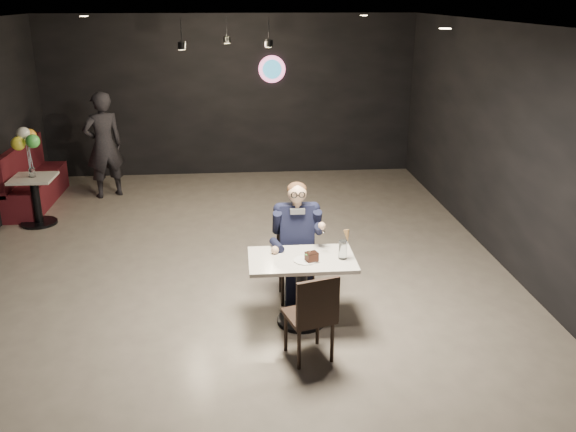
{
  "coord_description": "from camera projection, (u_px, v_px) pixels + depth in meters",
  "views": [
    {
      "loc": [
        0.11,
        -7.15,
        3.31
      ],
      "look_at": [
        0.65,
        -0.82,
        1.0
      ],
      "focal_mm": 38.0,
      "sensor_mm": 36.0,
      "label": 1
    }
  ],
  "objects": [
    {
      "name": "side_table",
      "position": [
        36.0,
        200.0,
        9.22
      ],
      "size": [
        0.61,
        0.61,
        0.76
      ],
      "primitive_type": "cube",
      "color": "silver",
      "rests_on": "floor"
    },
    {
      "name": "seated_man",
      "position": [
        297.0,
        241.0,
        6.82
      ],
      "size": [
        0.6,
        0.8,
        1.44
      ],
      "primitive_type": "cube",
      "color": "black",
      "rests_on": "floor"
    },
    {
      "name": "pendant_lights",
      "position": [
        226.0,
        27.0,
        8.71
      ],
      "size": [
        1.4,
        1.2,
        0.36
      ],
      "primitive_type": "cube",
      "color": "black",
      "rests_on": "floor"
    },
    {
      "name": "balloon_vase",
      "position": [
        32.0,
        172.0,
        9.07
      ],
      "size": [
        0.09,
        0.09,
        0.14
      ],
      "primitive_type": "cylinder",
      "color": "silver",
      "rests_on": "side_table"
    },
    {
      "name": "dessert_plate",
      "position": [
        305.0,
        260.0,
        6.22
      ],
      "size": [
        0.24,
        0.24,
        0.01
      ],
      "primitive_type": "cylinder",
      "color": "white",
      "rests_on": "main_table"
    },
    {
      "name": "booth_bench",
      "position": [
        35.0,
        175.0,
        10.09
      ],
      "size": [
        0.51,
        2.03,
        1.01
      ],
      "primitive_type": "cube",
      "color": "#4F1017",
      "rests_on": "floor"
    },
    {
      "name": "wall_sign",
      "position": [
        272.0,
        69.0,
        11.38
      ],
      "size": [
        0.5,
        0.06,
        0.5
      ],
      "primitive_type": null,
      "color": "pink",
      "rests_on": "floor"
    },
    {
      "name": "cake_slice",
      "position": [
        312.0,
        257.0,
        6.19
      ],
      "size": [
        0.14,
        0.13,
        0.08
      ],
      "primitive_type": "cube",
      "rotation": [
        0.0,
        0.0,
        0.35
      ],
      "color": "black",
      "rests_on": "dessert_plate"
    },
    {
      "name": "chair_far",
      "position": [
        296.0,
        262.0,
        6.91
      ],
      "size": [
        0.42,
        0.46,
        0.92
      ],
      "primitive_type": "cube",
      "color": "black",
      "rests_on": "floor"
    },
    {
      "name": "balloon_bunch",
      "position": [
        28.0,
        147.0,
        8.94
      ],
      "size": [
        0.37,
        0.37,
        0.61
      ],
      "primitive_type": "cube",
      "color": "#FFEF35",
      "rests_on": "balloon_vase"
    },
    {
      "name": "wafer_cone",
      "position": [
        347.0,
        236.0,
        6.21
      ],
      "size": [
        0.08,
        0.08,
        0.13
      ],
      "primitive_type": "cone",
      "rotation": [
        0.0,
        0.0,
        0.26
      ],
      "color": "tan",
      "rests_on": "sundae_glass"
    },
    {
      "name": "chair_near",
      "position": [
        309.0,
        314.0,
        5.78
      ],
      "size": [
        0.53,
        0.56,
        0.92
      ],
      "primitive_type": "cube",
      "rotation": [
        0.0,
        0.0,
        0.29
      ],
      "color": "black",
      "rests_on": "floor"
    },
    {
      "name": "main_table",
      "position": [
        302.0,
        291.0,
        6.42
      ],
      "size": [
        1.1,
        0.7,
        0.75
      ],
      "primitive_type": "cube",
      "color": "silver",
      "rests_on": "floor"
    },
    {
      "name": "mint_leaf",
      "position": [
        308.0,
        254.0,
        6.15
      ],
      "size": [
        0.06,
        0.04,
        0.01
      ],
      "primitive_type": "ellipsoid",
      "color": "#2E7F29",
      "rests_on": "cake_slice"
    },
    {
      "name": "sundae_glass",
      "position": [
        343.0,
        250.0,
        6.25
      ],
      "size": [
        0.09,
        0.09,
        0.2
      ],
      "primitive_type": "cylinder",
      "color": "silver",
      "rests_on": "main_table"
    },
    {
      "name": "floor",
      "position": [
        232.0,
        269.0,
        7.82
      ],
      "size": [
        9.0,
        9.0,
        0.0
      ],
      "primitive_type": "plane",
      "color": "gray",
      "rests_on": "ground"
    },
    {
      "name": "passerby",
      "position": [
        104.0,
        145.0,
        10.34
      ],
      "size": [
        0.79,
        0.7,
        1.81
      ],
      "primitive_type": "imported",
      "rotation": [
        0.0,
        0.0,
        3.65
      ],
      "color": "black",
      "rests_on": "floor"
    }
  ]
}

